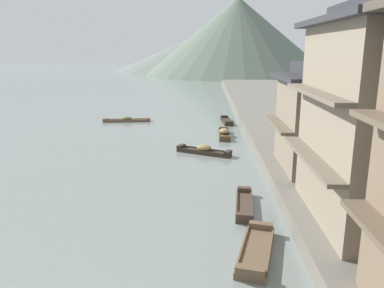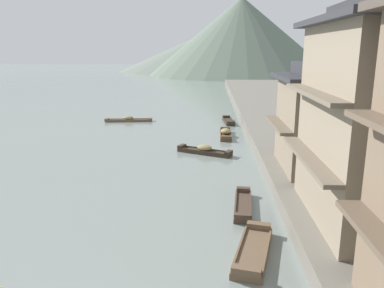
# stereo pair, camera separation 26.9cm
# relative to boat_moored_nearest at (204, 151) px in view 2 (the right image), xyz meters

# --- Properties ---
(riverbank_right) EXTENTS (18.00, 110.00, 0.78)m
(riverbank_right) POSITION_rel_boat_moored_nearest_xyz_m (12.78, 8.54, 0.15)
(riverbank_right) COLOR #6B665B
(riverbank_right) RESTS_ON ground
(boat_moored_nearest) EXTENTS (4.22, 2.65, 0.70)m
(boat_moored_nearest) POSITION_rel_boat_moored_nearest_xyz_m (0.00, 0.00, 0.00)
(boat_moored_nearest) COLOR #33281E
(boat_moored_nearest) RESTS_ON ground
(boat_moored_second) EXTENTS (1.05, 4.30, 0.74)m
(boat_moored_second) POSITION_rel_boat_moored_nearest_xyz_m (1.81, 5.99, 0.02)
(boat_moored_second) COLOR brown
(boat_moored_second) RESTS_ON ground
(boat_moored_third) EXTENTS (1.27, 3.99, 0.47)m
(boat_moored_third) POSITION_rel_boat_moored_nearest_xyz_m (2.36, 12.79, -0.08)
(boat_moored_third) COLOR #33281E
(boat_moored_third) RESTS_ON ground
(boat_moored_far) EXTENTS (5.18, 1.39, 0.59)m
(boat_moored_far) POSITION_rel_boat_moored_nearest_xyz_m (-8.52, 12.99, -0.06)
(boat_moored_far) COLOR brown
(boat_moored_far) RESTS_ON ground
(boat_midriver_drifting) EXTENTS (1.14, 3.80, 0.46)m
(boat_midriver_drifting) POSITION_rel_boat_moored_nearest_xyz_m (2.07, -10.11, -0.09)
(boat_midriver_drifting) COLOR #423328
(boat_midriver_drifting) RESTS_ON ground
(boat_midriver_upstream) EXTENTS (1.98, 4.01, 0.50)m
(boat_midriver_upstream) POSITION_rel_boat_moored_nearest_xyz_m (2.10, -14.53, -0.07)
(boat_midriver_upstream) COLOR brown
(boat_midriver_upstream) RESTS_ON ground
(house_waterfront_tall) EXTENTS (5.34, 6.45, 6.14)m
(house_waterfront_tall) POSITION_rel_boat_moored_nearest_xyz_m (6.80, -5.64, 3.55)
(house_waterfront_tall) COLOR #7F705B
(house_waterfront_tall) RESTS_ON riverbank_right
(hill_far_west) EXTENTS (57.45, 57.45, 23.25)m
(hill_far_west) POSITION_rel_boat_moored_nearest_xyz_m (9.63, 95.28, 11.38)
(hill_far_west) COLOR #5B6B5B
(hill_far_west) RESTS_ON ground
(hill_far_centre) EXTENTS (61.77, 61.77, 13.24)m
(hill_far_centre) POSITION_rel_boat_moored_nearest_xyz_m (-2.36, 116.95, 6.38)
(hill_far_centre) COLOR slate
(hill_far_centre) RESTS_ON ground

